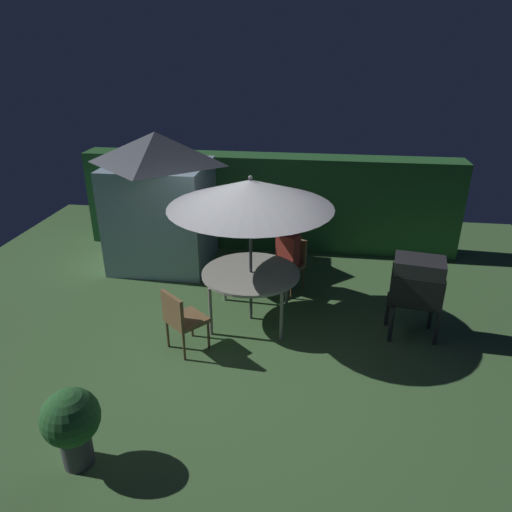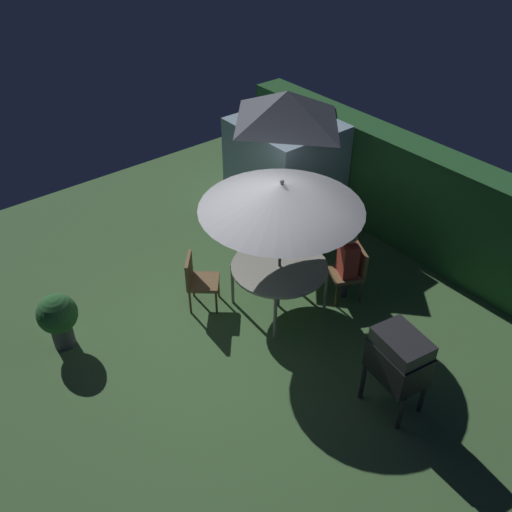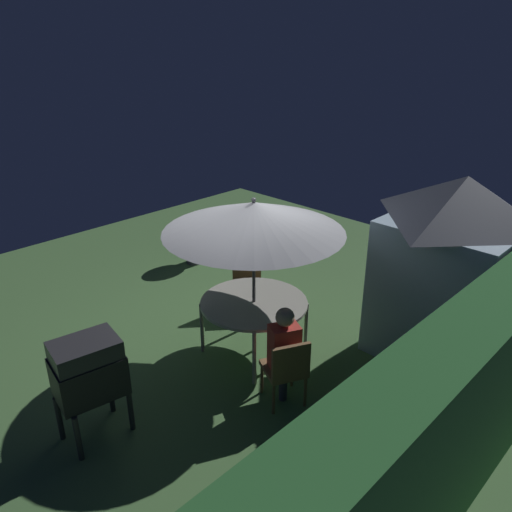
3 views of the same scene
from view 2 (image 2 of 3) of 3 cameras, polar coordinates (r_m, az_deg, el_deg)
The scene contains 10 objects.
ground_plane at distance 8.60m, azimuth -0.99°, elevation -6.42°, with size 11.00×11.00×0.00m, color #47703D.
hedge_backdrop at distance 10.14m, azimuth 14.81°, elevation 6.27°, with size 7.42×0.62×1.88m.
garden_shed at distance 10.33m, azimuth 3.04°, elevation 10.11°, with size 1.85×1.68×2.48m.
patio_table at distance 8.36m, azimuth 2.39°, elevation -1.28°, with size 1.45×1.45×0.79m.
patio_umbrella at distance 7.65m, azimuth 2.63°, elevation 6.09°, with size 2.32×2.32×2.24m.
bbq_grill at distance 7.09m, azimuth 14.33°, elevation -10.03°, with size 0.77×0.61×1.20m.
chair_near_shed at distance 8.81m, azimuth 9.69°, elevation -1.36°, with size 0.62×0.62×0.90m.
chair_far_side at distance 8.56m, azimuth -5.94°, elevation -2.29°, with size 0.65×0.65×0.90m.
potted_plant_by_shed at distance 8.34m, azimuth -19.50°, elevation -5.87°, with size 0.57×0.57×0.87m.
person_in_red at distance 8.63m, azimuth 9.34°, elevation -0.07°, with size 0.41×0.37×1.26m.
Camera 2 is at (4.97, -3.82, 5.89)m, focal length 39.32 mm.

